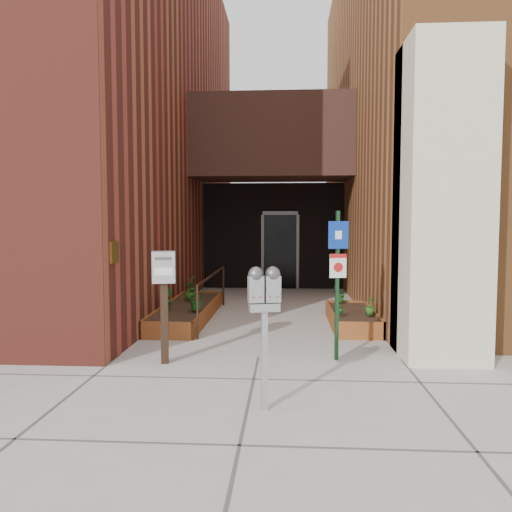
# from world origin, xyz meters

# --- Properties ---
(ground) EXTENTS (80.00, 80.00, 0.00)m
(ground) POSITION_xyz_m (0.00, 0.00, 0.00)
(ground) COLOR #9E9991
(ground) RESTS_ON ground
(architecture) EXTENTS (20.00, 14.60, 10.00)m
(architecture) POSITION_xyz_m (-0.18, 6.89, 4.98)
(architecture) COLOR maroon
(architecture) RESTS_ON ground
(planter_left) EXTENTS (0.90, 3.60, 0.30)m
(planter_left) POSITION_xyz_m (-1.55, 2.70, 0.13)
(planter_left) COLOR brown
(planter_left) RESTS_ON ground
(planter_right) EXTENTS (0.80, 2.20, 0.30)m
(planter_right) POSITION_xyz_m (1.60, 2.20, 0.13)
(planter_right) COLOR brown
(planter_right) RESTS_ON ground
(handrail) EXTENTS (0.04, 3.34, 0.90)m
(handrail) POSITION_xyz_m (-1.05, 2.65, 0.75)
(handrail) COLOR black
(handrail) RESTS_ON ground
(parking_meter) EXTENTS (0.34, 0.19, 1.48)m
(parking_meter) POSITION_xyz_m (0.18, -1.97, 1.14)
(parking_meter) COLOR #A0A0A2
(parking_meter) RESTS_ON ground
(sign_post) EXTENTS (0.28, 0.10, 2.07)m
(sign_post) POSITION_xyz_m (1.10, -0.08, 1.27)
(sign_post) COLOR #123219
(sign_post) RESTS_ON ground
(payment_dropbox) EXTENTS (0.34, 0.28, 1.53)m
(payment_dropbox) POSITION_xyz_m (-1.25, -0.38, 1.10)
(payment_dropbox) COLOR black
(payment_dropbox) RESTS_ON ground
(shrub_left_a) EXTENTS (0.45, 0.45, 0.38)m
(shrub_left_a) POSITION_xyz_m (-1.25, 2.03, 0.49)
(shrub_left_a) COLOR #18551A
(shrub_left_a) RESTS_ON planter_left
(shrub_left_b) EXTENTS (0.28, 0.28, 0.39)m
(shrub_left_b) POSITION_xyz_m (-1.81, 2.06, 0.49)
(shrub_left_b) COLOR #18541B
(shrub_left_b) RESTS_ON planter_left
(shrub_left_c) EXTENTS (0.28, 0.28, 0.36)m
(shrub_left_c) POSITION_xyz_m (-1.62, 3.18, 0.48)
(shrub_left_c) COLOR #244F16
(shrub_left_c) RESTS_ON planter_left
(shrub_left_d) EXTENTS (0.27, 0.27, 0.40)m
(shrub_left_d) POSITION_xyz_m (-1.75, 4.18, 0.50)
(shrub_left_d) COLOR #1D5117
(shrub_left_d) RESTS_ON planter_left
(shrub_right_a) EXTENTS (0.18, 0.18, 0.31)m
(shrub_right_a) POSITION_xyz_m (1.85, 1.75, 0.46)
(shrub_right_a) COLOR #2A5E1B
(shrub_right_a) RESTS_ON planter_right
(shrub_right_b) EXTENTS (0.23, 0.23, 0.32)m
(shrub_right_b) POSITION_xyz_m (1.35, 1.74, 0.46)
(shrub_right_b) COLOR #185518
(shrub_right_b) RESTS_ON planter_right
(shrub_right_c) EXTENTS (0.32, 0.32, 0.32)m
(shrub_right_c) POSITION_xyz_m (1.46, 3.10, 0.46)
(shrub_right_c) COLOR #1B5819
(shrub_right_c) RESTS_ON planter_right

